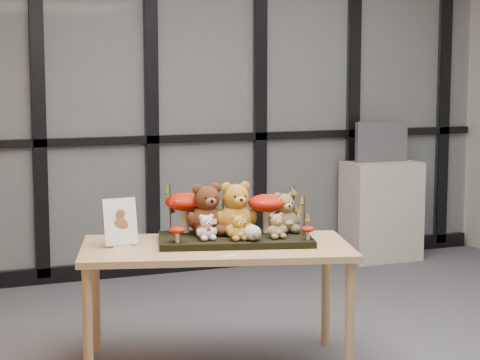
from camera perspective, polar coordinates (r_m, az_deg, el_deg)
name	(u,v)px	position (r m, az deg, el deg)	size (l,w,h in m)	color
room_shell	(371,50)	(4.55, 8.58, 8.41)	(5.00, 5.00, 5.00)	#ADABA3
glass_partition	(207,91)	(6.80, -2.18, 5.88)	(4.90, 0.06, 2.78)	#2D383F
display_table	(216,258)	(4.61, -1.57, -5.11)	(1.55, 1.07, 0.66)	tan
diorama_tray	(235,239)	(4.65, -0.32, -3.92)	(0.81, 0.41, 0.04)	black
bear_pooh_yellow	(236,205)	(4.69, -0.29, -1.67)	(0.24, 0.22, 0.31)	#AC7222
bear_brown_medium	(207,206)	(4.68, -2.19, -1.75)	(0.23, 0.21, 0.31)	#4D2512
bear_tan_back	(284,210)	(4.75, 2.94, -1.99)	(0.19, 0.17, 0.24)	olive
bear_small_yellow	(238,226)	(4.53, -0.15, -3.05)	(0.11, 0.10, 0.15)	#BE8929
bear_white_bow	(206,226)	(4.54, -2.22, -3.02)	(0.11, 0.10, 0.15)	silver
bear_beige_small	(276,224)	(4.59, 2.40, -2.92)	(0.11, 0.10, 0.15)	#9B8459
plush_cream_hedgehog	(253,232)	(4.52, 0.83, -3.44)	(0.07, 0.06, 0.09)	beige
mushroom_back_left	(185,210)	(4.76, -3.65, -2.01)	(0.22, 0.22, 0.24)	#991104
mushroom_back_right	(267,211)	(4.74, 1.80, -2.08)	(0.21, 0.21, 0.23)	#991104
mushroom_front_left	(177,233)	(4.49, -4.13, -3.52)	(0.08, 0.08, 0.09)	#991104
mushroom_front_right	(308,232)	(4.56, 4.49, -3.43)	(0.07, 0.07, 0.08)	#991104
sprig_green_far_left	(170,209)	(4.71, -4.59, -1.92)	(0.05, 0.05, 0.27)	#11330B
sprig_green_mid_left	(193,214)	(4.77, -3.08, -2.28)	(0.05, 0.05, 0.19)	#11330B
sprig_dry_far_right	(294,209)	(4.76, 3.55, -1.89)	(0.05, 0.05, 0.26)	brown
sprig_dry_mid_right	(304,216)	(4.67, 4.24, -2.38)	(0.05, 0.05, 0.21)	brown
sprig_green_centre	(223,215)	(4.79, -1.12, -2.29)	(0.05, 0.05, 0.18)	#11330B
sign_holder	(120,225)	(4.58, -7.85, -2.94)	(0.18, 0.07, 0.25)	silver
label_card	(229,256)	(4.33, -0.71, -5.01)	(0.08, 0.03, 0.00)	white
cabinet	(381,211)	(7.33, 9.25, -2.02)	(0.62, 0.36, 0.82)	#B4ABA1
monitor	(381,142)	(7.27, 9.27, 2.50)	(0.47, 0.05, 0.33)	#4D5155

